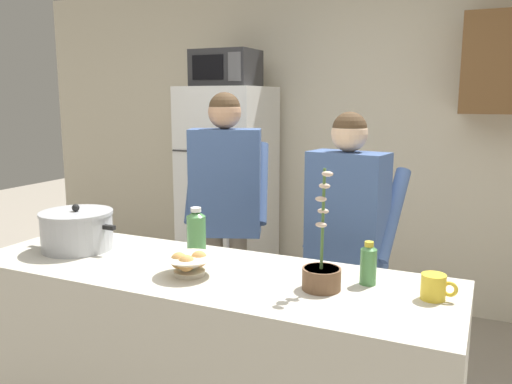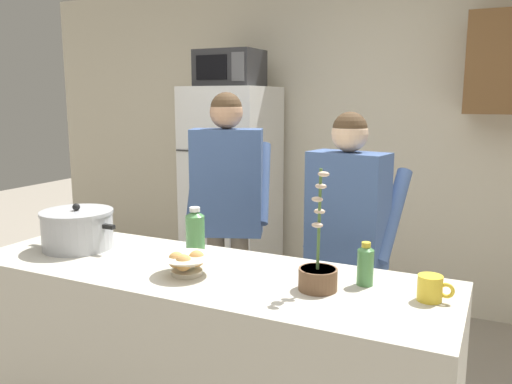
{
  "view_description": "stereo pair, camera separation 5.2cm",
  "coord_description": "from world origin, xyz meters",
  "px_view_note": "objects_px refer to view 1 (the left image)",
  "views": [
    {
      "loc": [
        1.1,
        -1.85,
        1.65
      ],
      "look_at": [
        0.0,
        0.55,
        1.17
      ],
      "focal_mm": 36.41,
      "sensor_mm": 36.0,
      "label": 1
    },
    {
      "loc": [
        1.14,
        -1.82,
        1.65
      ],
      "look_at": [
        0.0,
        0.55,
        1.17
      ],
      "focal_mm": 36.41,
      "sensor_mm": 36.0,
      "label": 2
    }
  ],
  "objects_px": {
    "cooking_pot": "(77,230)",
    "refrigerator": "(228,195)",
    "person_by_sink": "(347,228)",
    "bread_bowl": "(189,264)",
    "bottle_mid_counter": "(368,263)",
    "person_near_pot": "(226,196)",
    "potted_orchid": "(322,272)",
    "bottle_near_edge": "(196,232)",
    "coffee_mug": "(434,287)",
    "microwave": "(226,68)"
  },
  "relations": [
    {
      "from": "person_by_sink",
      "to": "coffee_mug",
      "type": "xyz_separation_m",
      "value": [
        0.51,
        -0.69,
        -0.01
      ]
    },
    {
      "from": "person_by_sink",
      "to": "potted_orchid",
      "type": "distance_m",
      "value": 0.77
    },
    {
      "from": "refrigerator",
      "to": "coffee_mug",
      "type": "xyz_separation_m",
      "value": [
        1.78,
        -1.79,
        0.1
      ]
    },
    {
      "from": "person_near_pot",
      "to": "microwave",
      "type": "bearing_deg",
      "value": 117.3
    },
    {
      "from": "microwave",
      "to": "person_near_pot",
      "type": "bearing_deg",
      "value": -62.7
    },
    {
      "from": "bottle_mid_counter",
      "to": "microwave",
      "type": "bearing_deg",
      "value": 131.81
    },
    {
      "from": "refrigerator",
      "to": "bottle_mid_counter",
      "type": "distance_m",
      "value": 2.31
    },
    {
      "from": "cooking_pot",
      "to": "bottle_mid_counter",
      "type": "bearing_deg",
      "value": 4.18
    },
    {
      "from": "microwave",
      "to": "person_near_pot",
      "type": "height_order",
      "value": "microwave"
    },
    {
      "from": "microwave",
      "to": "potted_orchid",
      "type": "relative_size",
      "value": 1.02
    },
    {
      "from": "person_near_pot",
      "to": "cooking_pot",
      "type": "relative_size",
      "value": 3.68
    },
    {
      "from": "person_by_sink",
      "to": "coffee_mug",
      "type": "height_order",
      "value": "person_by_sink"
    },
    {
      "from": "person_near_pot",
      "to": "potted_orchid",
      "type": "height_order",
      "value": "person_near_pot"
    },
    {
      "from": "person_by_sink",
      "to": "bread_bowl",
      "type": "bearing_deg",
      "value": -118.2
    },
    {
      "from": "refrigerator",
      "to": "person_by_sink",
      "type": "height_order",
      "value": "refrigerator"
    },
    {
      "from": "person_near_pot",
      "to": "person_by_sink",
      "type": "bearing_deg",
      "value": -11.2
    },
    {
      "from": "bread_bowl",
      "to": "potted_orchid",
      "type": "height_order",
      "value": "potted_orchid"
    },
    {
      "from": "person_near_pot",
      "to": "bottle_mid_counter",
      "type": "xyz_separation_m",
      "value": [
        1.05,
        -0.79,
        -0.05
      ]
    },
    {
      "from": "refrigerator",
      "to": "bottle_mid_counter",
      "type": "xyz_separation_m",
      "value": [
        1.53,
        -1.73,
        0.14
      ]
    },
    {
      "from": "cooking_pot",
      "to": "refrigerator",
      "type": "bearing_deg",
      "value": 93.93
    },
    {
      "from": "cooking_pot",
      "to": "coffee_mug",
      "type": "xyz_separation_m",
      "value": [
        1.66,
        0.04,
        -0.05
      ]
    },
    {
      "from": "cooking_pot",
      "to": "bread_bowl",
      "type": "height_order",
      "value": "cooking_pot"
    },
    {
      "from": "bottle_near_edge",
      "to": "person_near_pot",
      "type": "bearing_deg",
      "value": 107.83
    },
    {
      "from": "bottle_mid_counter",
      "to": "bottle_near_edge",
      "type": "bearing_deg",
      "value": 176.96
    },
    {
      "from": "microwave",
      "to": "bottle_near_edge",
      "type": "height_order",
      "value": "microwave"
    },
    {
      "from": "person_near_pot",
      "to": "potted_orchid",
      "type": "bearing_deg",
      "value": -45.61
    },
    {
      "from": "refrigerator",
      "to": "coffee_mug",
      "type": "relative_size",
      "value": 13.25
    },
    {
      "from": "microwave",
      "to": "person_near_pot",
      "type": "relative_size",
      "value": 0.29
    },
    {
      "from": "cooking_pot",
      "to": "potted_orchid",
      "type": "height_order",
      "value": "potted_orchid"
    },
    {
      "from": "microwave",
      "to": "cooking_pot",
      "type": "relative_size",
      "value": 1.05
    },
    {
      "from": "refrigerator",
      "to": "bottle_near_edge",
      "type": "xyz_separation_m",
      "value": [
        0.71,
        -1.68,
        0.16
      ]
    },
    {
      "from": "person_by_sink",
      "to": "bread_bowl",
      "type": "xyz_separation_m",
      "value": [
        -0.45,
        -0.84,
        -0.01
      ]
    },
    {
      "from": "microwave",
      "to": "person_near_pot",
      "type": "distance_m",
      "value": 1.32
    },
    {
      "from": "bottle_mid_counter",
      "to": "potted_orchid",
      "type": "bearing_deg",
      "value": -138.95
    },
    {
      "from": "person_near_pot",
      "to": "bottle_near_edge",
      "type": "relative_size",
      "value": 7.29
    },
    {
      "from": "coffee_mug",
      "to": "microwave",
      "type": "bearing_deg",
      "value": 135.28
    },
    {
      "from": "person_by_sink",
      "to": "cooking_pot",
      "type": "relative_size",
      "value": 3.45
    },
    {
      "from": "person_near_pot",
      "to": "bread_bowl",
      "type": "bearing_deg",
      "value": -70.47
    },
    {
      "from": "person_near_pot",
      "to": "bread_bowl",
      "type": "distance_m",
      "value": 1.06
    },
    {
      "from": "cooking_pot",
      "to": "bottle_near_edge",
      "type": "height_order",
      "value": "bottle_near_edge"
    },
    {
      "from": "bottle_near_edge",
      "to": "person_by_sink",
      "type": "bearing_deg",
      "value": 46.37
    },
    {
      "from": "bottle_near_edge",
      "to": "coffee_mug",
      "type": "bearing_deg",
      "value": -5.41
    },
    {
      "from": "microwave",
      "to": "coffee_mug",
      "type": "xyz_separation_m",
      "value": [
        1.78,
        -1.76,
        -0.91
      ]
    },
    {
      "from": "refrigerator",
      "to": "bottle_mid_counter",
      "type": "relative_size",
      "value": 9.96
    },
    {
      "from": "bottle_near_edge",
      "to": "potted_orchid",
      "type": "xyz_separation_m",
      "value": [
        0.66,
        -0.17,
        -0.04
      ]
    },
    {
      "from": "coffee_mug",
      "to": "bread_bowl",
      "type": "distance_m",
      "value": 0.97
    },
    {
      "from": "coffee_mug",
      "to": "bread_bowl",
      "type": "height_order",
      "value": "bread_bowl"
    },
    {
      "from": "microwave",
      "to": "potted_orchid",
      "type": "bearing_deg",
      "value": -53.18
    },
    {
      "from": "microwave",
      "to": "potted_orchid",
      "type": "height_order",
      "value": "microwave"
    },
    {
      "from": "person_by_sink",
      "to": "bottle_mid_counter",
      "type": "distance_m",
      "value": 0.68
    }
  ]
}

